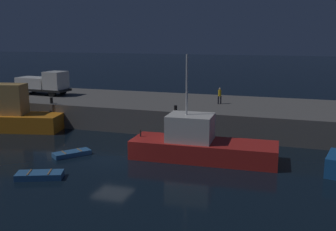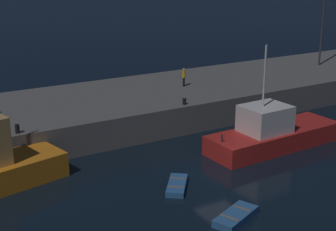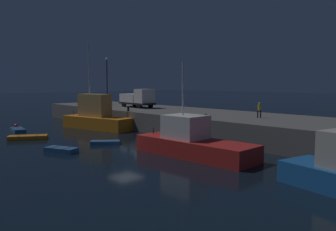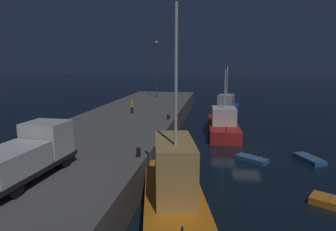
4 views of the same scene
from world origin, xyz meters
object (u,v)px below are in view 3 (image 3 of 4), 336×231
object	(u,v)px
fishing_trawler_red	(97,117)
rowboat_blue_far	(105,142)
dinghy_orange_near	(28,137)
utility_truck	(138,98)
dinghy_red_small	(18,130)
bollard_west	(128,109)
bollard_central	(206,116)
lamp_post_west	(107,77)
fishing_boat_white	(192,142)
mooring_buoy_near	(16,126)
dockworker	(259,109)
rowboat_white_mid	(61,150)

from	to	relation	value
fishing_trawler_red	rowboat_blue_far	distance (m)	11.25
dinghy_orange_near	utility_truck	bearing A→B (deg)	101.60
dinghy_red_small	dinghy_orange_near	bearing A→B (deg)	-11.63
bollard_west	bollard_central	world-z (taller)	bollard_west
dinghy_red_small	lamp_post_west	bearing A→B (deg)	108.36
lamp_post_west	dinghy_red_small	bearing A→B (deg)	-71.64
fishing_boat_white	mooring_buoy_near	size ratio (longest dim) A/B	22.80
dinghy_orange_near	bollard_west	size ratio (longest dim) A/B	6.80
utility_truck	bollard_west	bearing A→B (deg)	-48.80
mooring_buoy_near	dockworker	distance (m)	30.01
dockworker	bollard_central	world-z (taller)	dockworker
rowboat_white_mid	lamp_post_west	size ratio (longest dim) A/B	0.41
fishing_trawler_red	rowboat_blue_far	xyz separation A→B (m)	(9.91, -5.16, -1.32)
rowboat_white_mid	dinghy_red_small	xyz separation A→B (m)	(-14.78, 1.78, -0.01)
rowboat_white_mid	dockworker	size ratio (longest dim) A/B	1.93
dinghy_red_small	bollard_central	bearing A→B (deg)	28.79
utility_truck	bollard_central	bearing A→B (deg)	-15.58
mooring_buoy_near	bollard_west	bearing A→B (deg)	41.34
fishing_trawler_red	mooring_buoy_near	bearing A→B (deg)	-138.73
mooring_buoy_near	utility_truck	bearing A→B (deg)	64.46
dinghy_red_small	rowboat_blue_far	distance (m)	14.43
rowboat_white_mid	rowboat_blue_far	distance (m)	4.70
dinghy_orange_near	mooring_buoy_near	bearing A→B (deg)	166.56
fishing_trawler_red	utility_truck	world-z (taller)	fishing_trawler_red
rowboat_blue_far	utility_truck	xyz separation A→B (m)	(-11.01, 12.47, 3.33)
rowboat_blue_far	dockworker	size ratio (longest dim) A/B	1.75
dockworker	bollard_central	size ratio (longest dim) A/B	3.28
rowboat_blue_far	bollard_central	bearing A→B (deg)	55.35
rowboat_blue_far	dockworker	xyz separation A→B (m)	(8.36, 12.59, 2.94)
dinghy_orange_near	dinghy_red_small	distance (m)	6.69
rowboat_blue_far	bollard_west	xyz separation A→B (m)	(-6.93, 7.80, 2.34)
rowboat_white_mid	bollard_central	xyz separation A→B (m)	(4.80, 12.54, 2.26)
lamp_post_west	dockworker	world-z (taller)	lamp_post_west
bollard_central	fishing_boat_white	bearing A→B (deg)	-58.04
dinghy_orange_near	utility_truck	size ratio (longest dim) A/B	0.63
fishing_boat_white	lamp_post_west	bearing A→B (deg)	159.30
rowboat_white_mid	rowboat_blue_far	bearing A→B (deg)	97.86
dinghy_orange_near	rowboat_white_mid	bearing A→B (deg)	-2.98
utility_truck	lamp_post_west	bearing A→B (deg)	177.15
dinghy_red_small	lamp_post_west	size ratio (longest dim) A/B	0.44
bollard_west	bollard_central	bearing A→B (deg)	0.36
mooring_buoy_near	bollard_central	distance (m)	25.30
fishing_trawler_red	lamp_post_west	bearing A→B (deg)	140.77
fishing_trawler_red	dockworker	xyz separation A→B (m)	(18.27, 7.43, 1.62)
bollard_central	utility_truck	bearing A→B (deg)	164.42
dinghy_red_small	dockworker	bearing A→B (deg)	34.52
rowboat_blue_far	mooring_buoy_near	size ratio (longest dim) A/B	6.04
bollard_central	fishing_trawler_red	bearing A→B (deg)	-169.96
dinghy_red_small	bollard_west	size ratio (longest dim) A/B	5.75
mooring_buoy_near	dockworker	xyz separation A→B (m)	(26.18, 14.37, 2.88)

